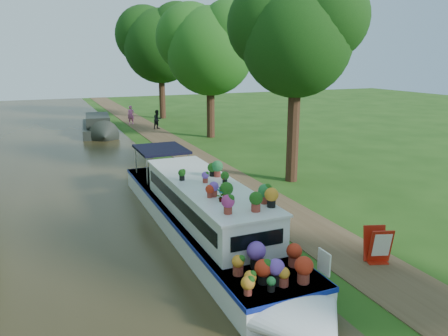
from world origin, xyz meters
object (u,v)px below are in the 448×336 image
pedestrian_pink (131,115)px  second_boat (98,126)px  pedestrian_dark (158,119)px  plant_boat (206,214)px  sandwich_board (378,247)px

pedestrian_pink → second_boat: bearing=-110.5°
second_boat → pedestrian_pink: bearing=55.9°
second_boat → pedestrian_dark: pedestrian_dark is taller
plant_boat → sandwich_board: (3.83, -3.38, -0.37)m
plant_boat → sandwich_board: 5.12m
pedestrian_dark → pedestrian_pink: bearing=87.8°
second_boat → sandwich_board: 24.98m
second_boat → sandwich_board: second_boat is taller
sandwich_board → plant_boat: bearing=157.4°
sandwich_board → pedestrian_dark: 25.02m
pedestrian_dark → sandwich_board: bearing=-115.0°
sandwich_board → pedestrian_pink: 28.49m
second_boat → pedestrian_dark: bearing=11.0°
pedestrian_pink → pedestrian_dark: pedestrian_pink is taller
second_boat → pedestrian_pink: size_ratio=4.81×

